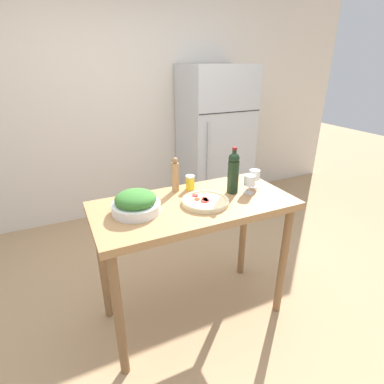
% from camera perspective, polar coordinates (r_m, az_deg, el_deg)
% --- Properties ---
extents(ground_plane, '(14.00, 14.00, 0.00)m').
position_cam_1_polar(ground_plane, '(2.48, 0.33, -21.83)').
color(ground_plane, tan).
extents(wall_back, '(6.40, 0.06, 2.60)m').
position_cam_1_polar(wall_back, '(3.64, -13.60, 15.64)').
color(wall_back, silver).
rests_on(wall_back, ground_plane).
extents(refrigerator, '(0.79, 0.67, 1.75)m').
position_cam_1_polar(refrigerator, '(3.75, 4.39, 9.75)').
color(refrigerator, '#B7BCC1').
rests_on(refrigerator, ground_plane).
extents(prep_counter, '(1.30, 0.62, 0.93)m').
position_cam_1_polar(prep_counter, '(1.99, 0.38, -5.30)').
color(prep_counter, '#A87A4C').
rests_on(prep_counter, ground_plane).
extents(wine_bottle, '(0.08, 0.08, 0.32)m').
position_cam_1_polar(wine_bottle, '(2.04, 7.88, 3.82)').
color(wine_bottle, black).
rests_on(wine_bottle, prep_counter).
extents(wine_glass_near, '(0.08, 0.08, 0.13)m').
position_cam_1_polar(wine_glass_near, '(2.07, 10.93, 2.02)').
color(wine_glass_near, silver).
rests_on(wine_glass_near, prep_counter).
extents(wine_glass_far, '(0.08, 0.08, 0.13)m').
position_cam_1_polar(wine_glass_far, '(2.18, 11.83, 3.06)').
color(wine_glass_far, silver).
rests_on(wine_glass_far, prep_counter).
extents(pepper_mill, '(0.05, 0.05, 0.24)m').
position_cam_1_polar(pepper_mill, '(2.06, -3.20, 3.26)').
color(pepper_mill, '#AD7F51').
rests_on(pepper_mill, prep_counter).
extents(salad_bowl, '(0.29, 0.29, 0.14)m').
position_cam_1_polar(salad_bowl, '(1.81, -10.64, -2.05)').
color(salad_bowl, white).
rests_on(salad_bowl, prep_counter).
extents(homemade_pizza, '(0.30, 0.30, 0.03)m').
position_cam_1_polar(homemade_pizza, '(1.91, 2.53, -1.75)').
color(homemade_pizza, beige).
rests_on(homemade_pizza, prep_counter).
extents(salt_canister, '(0.06, 0.06, 0.10)m').
position_cam_1_polar(salt_canister, '(2.10, -0.36, 1.82)').
color(salt_canister, yellow).
rests_on(salt_canister, prep_counter).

